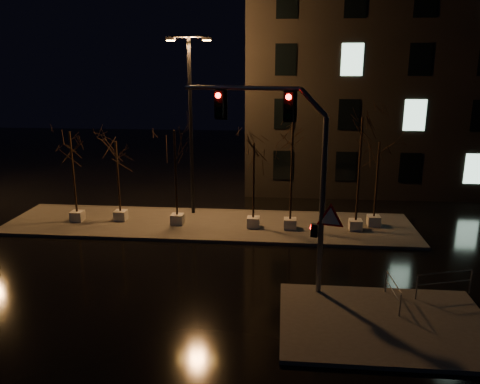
# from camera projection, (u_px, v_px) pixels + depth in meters

# --- Properties ---
(ground) EXTENTS (90.00, 90.00, 0.00)m
(ground) POSITION_uv_depth(u_px,v_px,m) (186.00, 272.00, 19.73)
(ground) COLOR black
(ground) RESTS_ON ground
(median) EXTENTS (22.00, 5.00, 0.15)m
(median) POSITION_uv_depth(u_px,v_px,m) (208.00, 224.00, 25.48)
(median) COLOR #47443F
(median) RESTS_ON ground
(sidewalk_corner) EXTENTS (7.00, 5.00, 0.15)m
(sidewalk_corner) POSITION_uv_depth(u_px,v_px,m) (385.00, 323.00, 15.68)
(sidewalk_corner) COLOR #47443F
(sidewalk_corner) RESTS_ON ground
(building) EXTENTS (25.00, 12.00, 15.00)m
(building) POSITION_uv_depth(u_px,v_px,m) (424.00, 79.00, 33.84)
(building) COLOR black
(building) RESTS_ON ground
(tree_0) EXTENTS (1.80, 1.80, 5.08)m
(tree_0) POSITION_uv_depth(u_px,v_px,m) (71.00, 152.00, 24.83)
(tree_0) COLOR beige
(tree_0) RESTS_ON median
(tree_1) EXTENTS (1.80, 1.80, 4.52)m
(tree_1) POSITION_uv_depth(u_px,v_px,m) (117.00, 159.00, 25.05)
(tree_1) COLOR beige
(tree_1) RESTS_ON median
(tree_2) EXTENTS (1.80, 1.80, 5.23)m
(tree_2) POSITION_uv_depth(u_px,v_px,m) (175.00, 152.00, 24.28)
(tree_2) COLOR beige
(tree_2) RESTS_ON median
(tree_3) EXTENTS (1.80, 1.80, 4.62)m
(tree_3) POSITION_uv_depth(u_px,v_px,m) (254.00, 162.00, 23.92)
(tree_3) COLOR beige
(tree_3) RESTS_ON median
(tree_4) EXTENTS (1.80, 1.80, 5.75)m
(tree_4) POSITION_uv_depth(u_px,v_px,m) (292.00, 147.00, 23.46)
(tree_4) COLOR beige
(tree_4) RESTS_ON median
(tree_5) EXTENTS (1.80, 1.80, 6.00)m
(tree_5) POSITION_uv_depth(u_px,v_px,m) (361.00, 143.00, 23.23)
(tree_5) COLOR beige
(tree_5) RESTS_ON median
(tree_6) EXTENTS (1.80, 1.80, 4.64)m
(tree_6) POSITION_uv_depth(u_px,v_px,m) (378.00, 161.00, 24.12)
(tree_6) COLOR beige
(tree_6) RESTS_ON median
(traffic_signal_mast) EXTENTS (6.03, 1.66, 7.58)m
(traffic_signal_mast) POSITION_uv_depth(u_px,v_px,m) (290.00, 160.00, 16.86)
(traffic_signal_mast) COLOR slate
(traffic_signal_mast) RESTS_ON sidewalk_corner
(streetlight_main) EXTENTS (2.44, 0.29, 9.82)m
(streetlight_main) POSITION_uv_depth(u_px,v_px,m) (191.00, 115.00, 25.79)
(streetlight_main) COLOR black
(streetlight_main) RESTS_ON median
(guard_rail_a) EXTENTS (2.18, 0.68, 0.98)m
(guard_rail_a) POSITION_uv_depth(u_px,v_px,m) (445.00, 280.00, 17.19)
(guard_rail_a) COLOR slate
(guard_rail_a) RESTS_ON sidewalk_corner
(guard_rail_b) EXTENTS (0.15, 1.84, 0.87)m
(guard_rail_b) POSITION_uv_depth(u_px,v_px,m) (393.00, 289.00, 16.70)
(guard_rail_b) COLOR slate
(guard_rail_b) RESTS_ON sidewalk_corner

